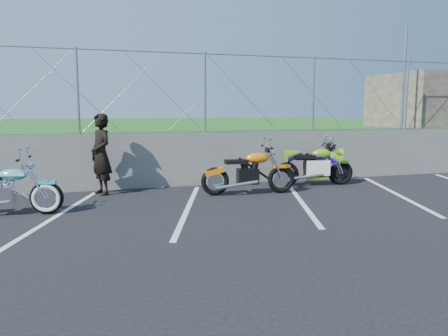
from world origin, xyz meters
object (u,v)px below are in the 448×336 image
object	(u,v)px
naked_orange	(250,174)
sportbike_green	(316,167)
sportbike_blue	(315,168)
person_standing	(101,154)
cruiser_turquoise	(5,192)

from	to	relation	value
naked_orange	sportbike_green	distance (m)	2.08
naked_orange	sportbike_blue	world-z (taller)	naked_orange
sportbike_green	person_standing	world-z (taller)	person_standing
person_standing	sportbike_blue	bearing A→B (deg)	63.10
cruiser_turquoise	person_standing	bearing A→B (deg)	51.94
sportbike_green	sportbike_blue	distance (m)	0.04
sportbike_green	sportbike_blue	bearing A→B (deg)	106.22
sportbike_blue	person_standing	xyz separation A→B (m)	(-5.16, 0.30, 0.48)
sportbike_blue	cruiser_turquoise	bearing A→B (deg)	-161.79
naked_orange	person_standing	bearing A→B (deg)	169.42
sportbike_blue	person_standing	bearing A→B (deg)	-175.19
naked_orange	sportbike_blue	bearing A→B (deg)	23.90
naked_orange	sportbike_blue	size ratio (longest dim) A/B	1.13
cruiser_turquoise	person_standing	world-z (taller)	person_standing
cruiser_turquoise	sportbike_blue	distance (m)	6.99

